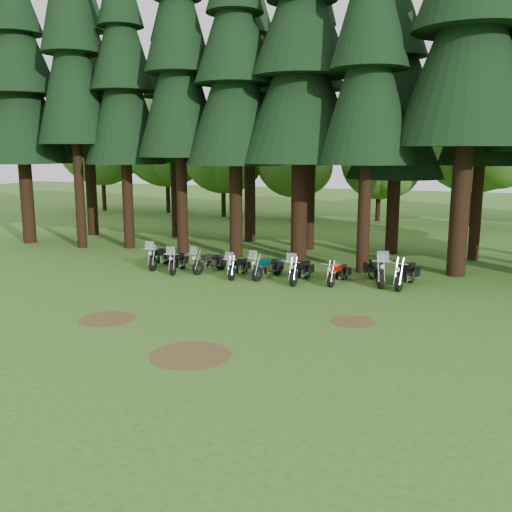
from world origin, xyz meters
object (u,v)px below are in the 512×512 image
(motorcycle_2, at_px, (209,263))
(motorcycle_6, at_px, (338,274))
(motorcycle_8, at_px, (406,275))
(motorcycle_3, at_px, (238,267))
(motorcycle_1, at_px, (178,262))
(motorcycle_5, at_px, (300,271))
(motorcycle_0, at_px, (160,258))
(motorcycle_4, at_px, (267,268))
(motorcycle_7, at_px, (376,271))

(motorcycle_2, bearing_deg, motorcycle_6, 20.14)
(motorcycle_8, bearing_deg, motorcycle_2, -168.22)
(motorcycle_2, bearing_deg, motorcycle_3, 5.09)
(motorcycle_1, xyz_separation_m, motorcycle_5, (5.69, -0.02, 0.03))
(motorcycle_0, distance_m, motorcycle_4, 5.40)
(motorcycle_1, xyz_separation_m, motorcycle_6, (7.19, 0.31, -0.03))
(motorcycle_0, distance_m, motorcycle_8, 11.05)
(motorcycle_6, relative_size, motorcycle_7, 0.82)
(motorcycle_4, xyz_separation_m, motorcycle_6, (3.03, 0.08, -0.04))
(motorcycle_1, xyz_separation_m, motorcycle_3, (2.93, -0.02, -0.02))
(motorcycle_5, relative_size, motorcycle_8, 0.93)
(motorcycle_6, xyz_separation_m, motorcycle_8, (2.64, 0.36, 0.09))
(motorcycle_0, height_order, motorcycle_1, motorcycle_0)
(motorcycle_8, bearing_deg, motorcycle_5, -160.30)
(motorcycle_1, xyz_separation_m, motorcycle_2, (1.36, 0.44, -0.01))
(motorcycle_3, xyz_separation_m, motorcycle_5, (2.76, 0.00, 0.05))
(motorcycle_2, height_order, motorcycle_7, motorcycle_7)
(motorcycle_3, relative_size, motorcycle_4, 0.94)
(motorcycle_2, xyz_separation_m, motorcycle_5, (4.33, -0.46, 0.04))
(motorcycle_3, height_order, motorcycle_7, motorcycle_7)
(motorcycle_1, height_order, motorcycle_5, motorcycle_5)
(motorcycle_1, bearing_deg, motorcycle_2, 6.53)
(motorcycle_2, height_order, motorcycle_4, motorcycle_4)
(motorcycle_6, bearing_deg, motorcycle_7, 30.29)
(motorcycle_5, distance_m, motorcycle_6, 1.54)
(motorcycle_0, bearing_deg, motorcycle_4, -9.77)
(motorcycle_6, bearing_deg, motorcycle_0, -171.78)
(motorcycle_0, xyz_separation_m, motorcycle_8, (11.05, 0.13, 0.03))
(motorcycle_0, xyz_separation_m, motorcycle_5, (6.91, -0.57, -0.00))
(motorcycle_2, xyz_separation_m, motorcycle_7, (7.27, 0.41, 0.09))
(motorcycle_5, bearing_deg, motorcycle_4, 175.37)
(motorcycle_4, distance_m, motorcycle_7, 4.51)
(motorcycle_4, bearing_deg, motorcycle_1, -160.11)
(motorcycle_0, height_order, motorcycle_8, motorcycle_0)
(motorcycle_2, relative_size, motorcycle_5, 0.89)
(motorcycle_5, distance_m, motorcycle_8, 4.19)
(motorcycle_6, height_order, motorcycle_7, motorcycle_7)
(motorcycle_6, height_order, motorcycle_8, motorcycle_8)
(motorcycle_5, xyz_separation_m, motorcycle_6, (1.50, 0.33, -0.05))
(motorcycle_1, bearing_deg, motorcycle_6, -8.81)
(motorcycle_3, distance_m, motorcycle_5, 2.76)
(motorcycle_6, bearing_deg, motorcycle_2, -171.46)
(motorcycle_3, height_order, motorcycle_5, motorcycle_5)
(motorcycle_0, bearing_deg, motorcycle_8, -5.74)
(motorcycle_3, xyz_separation_m, motorcycle_7, (5.70, 0.87, 0.10))
(motorcycle_0, relative_size, motorcycle_5, 1.01)
(motorcycle_4, height_order, motorcycle_7, motorcycle_7)
(motorcycle_6, distance_m, motorcycle_8, 2.66)
(motorcycle_0, relative_size, motorcycle_4, 1.06)
(motorcycle_4, bearing_deg, motorcycle_5, 7.58)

